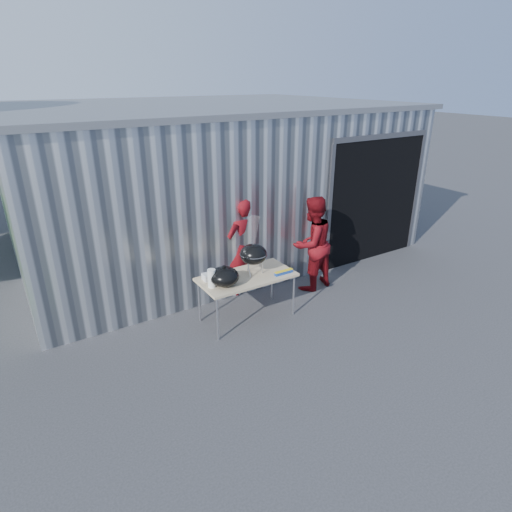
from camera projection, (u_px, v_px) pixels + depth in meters
ground at (293, 341)px, 6.33m from camera, size 80.00×80.00×0.00m
building at (208, 175)px, 9.77m from camera, size 8.20×6.20×3.10m
folding_table at (247, 278)px, 6.68m from camera, size 1.50×0.75×0.75m
kettle_grill at (253, 249)px, 6.57m from camera, size 0.43×0.43×0.93m
grill_lid at (224, 277)px, 6.31m from camera, size 0.44×0.44×0.32m
paper_towels at (212, 278)px, 6.26m from camera, size 0.12×0.12×0.28m
white_tub at (209, 276)px, 6.53m from camera, size 0.20×0.15×0.10m
foil_box at (284, 272)px, 6.71m from camera, size 0.32×0.05×0.06m
person_cook at (240, 247)px, 7.47m from camera, size 0.74×0.62×1.74m
person_bystander at (312, 244)px, 7.63m from camera, size 0.91×0.75×1.73m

